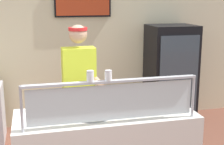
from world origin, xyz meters
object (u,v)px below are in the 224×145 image
(pizza_tray, at_px, (92,113))
(drink_fridge, at_px, (170,75))
(parmesan_shaker, at_px, (90,77))
(worker_figure, at_px, (80,89))
(pizza_server, at_px, (93,112))
(pepper_flake_shaker, at_px, (108,76))

(pizza_tray, bearing_deg, drink_fridge, 48.61)
(drink_fridge, bearing_deg, parmesan_shaker, -128.63)
(worker_figure, relative_size, drink_fridge, 1.08)
(pizza_server, bearing_deg, drink_fridge, 39.84)
(pizza_server, distance_m, pepper_flake_shaker, 0.48)
(pepper_flake_shaker, height_order, drink_fridge, drink_fridge)
(pepper_flake_shaker, bearing_deg, parmesan_shaker, 180.00)
(pepper_flake_shaker, relative_size, drink_fridge, 0.06)
(worker_figure, bearing_deg, parmesan_shaker, -92.94)
(pepper_flake_shaker, bearing_deg, worker_figure, 96.13)
(parmesan_shaker, distance_m, pepper_flake_shaker, 0.16)
(parmesan_shaker, relative_size, drink_fridge, 0.06)
(pizza_server, height_order, pepper_flake_shaker, pepper_flake_shaker)
(pizza_tray, relative_size, pizza_server, 1.54)
(pizza_server, distance_m, parmesan_shaker, 0.48)
(pizza_tray, xyz_separation_m, worker_figure, (-0.01, 0.73, 0.04))
(parmesan_shaker, height_order, pepper_flake_shaker, parmesan_shaker)
(pizza_server, bearing_deg, worker_figure, 81.89)
(pizza_server, relative_size, parmesan_shaker, 2.89)
(pizza_tray, distance_m, parmesan_shaker, 0.51)
(pizza_tray, distance_m, drink_fridge, 2.52)
(parmesan_shaker, bearing_deg, worker_figure, 87.06)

